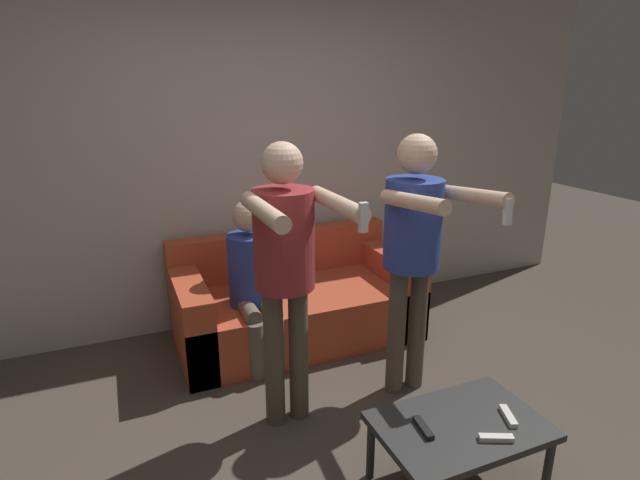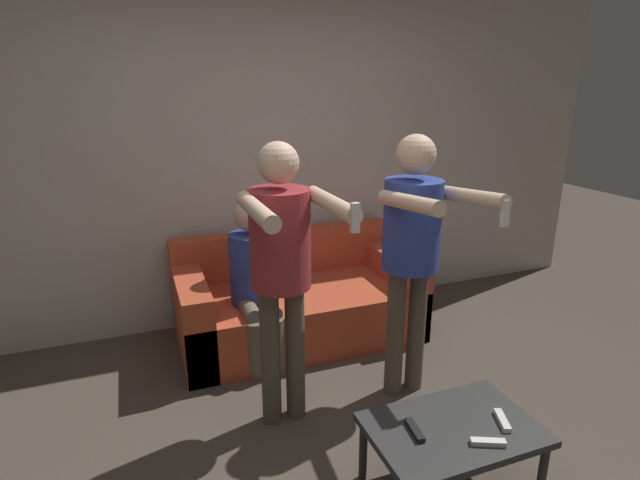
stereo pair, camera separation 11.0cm
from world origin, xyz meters
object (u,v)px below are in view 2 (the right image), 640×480
at_px(person_standing_right, 413,239).
at_px(coffee_table, 453,434).
at_px(couch, 297,303).
at_px(person_standing_left, 282,256).
at_px(person_seated, 254,276).
at_px(remote_mid, 502,420).
at_px(remote_far, 415,430).
at_px(remote_near, 488,442).

relative_size(person_standing_right, coffee_table, 2.07).
height_order(couch, person_standing_left, person_standing_left).
distance_m(person_seated, remote_mid, 1.80).
bearing_deg(remote_mid, couch, 102.53).
xyz_separation_m(person_standing_right, remote_mid, (0.01, -0.85, -0.63)).
distance_m(person_seated, remote_far, 1.58).
relative_size(couch, remote_mid, 11.65).
relative_size(person_seated, remote_mid, 7.41).
xyz_separation_m(person_standing_right, remote_near, (-0.15, -0.95, -0.63)).
distance_m(person_standing_right, person_seated, 1.15).
height_order(remote_near, remote_mid, same).
xyz_separation_m(person_standing_right, coffee_table, (-0.22, -0.79, -0.69)).
xyz_separation_m(couch, person_standing_left, (-0.39, -0.96, 0.74)).
height_order(couch, remote_near, couch).
relative_size(coffee_table, remote_far, 5.06).
bearing_deg(coffee_table, couch, 95.70).
distance_m(coffee_table, remote_mid, 0.24).
distance_m(person_standing_left, coffee_table, 1.19).
distance_m(couch, remote_near, 1.92).
xyz_separation_m(couch, remote_mid, (0.40, -1.81, 0.12)).
bearing_deg(remote_far, coffee_table, -8.04).
xyz_separation_m(person_standing_left, person_standing_right, (0.79, 0.00, 0.01)).
distance_m(person_standing_right, remote_near, 1.15).
bearing_deg(person_seated, person_standing_right, -44.36).
xyz_separation_m(person_standing_left, remote_near, (0.64, -0.95, -0.63)).
bearing_deg(person_standing_left, person_seated, 88.50).
bearing_deg(coffee_table, remote_near, -66.21).
height_order(person_standing_right, remote_far, person_standing_right).
relative_size(couch, remote_near, 11.74).
xyz_separation_m(person_seated, remote_far, (0.36, -1.52, -0.24)).
height_order(person_standing_left, remote_near, person_standing_left).
relative_size(couch, person_standing_right, 1.11).
distance_m(remote_near, remote_mid, 0.19).
bearing_deg(person_standing_left, coffee_table, -54.27).
bearing_deg(person_seated, remote_mid, -64.15).
distance_m(couch, person_standing_left, 1.28).
relative_size(remote_mid, remote_far, 0.99).
relative_size(couch, person_standing_left, 1.11).
bearing_deg(remote_near, person_standing_left, 123.96).
bearing_deg(person_standing_right, remote_near, -99.08).
bearing_deg(remote_near, remote_mid, 31.56).
height_order(person_seated, coffee_table, person_seated).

